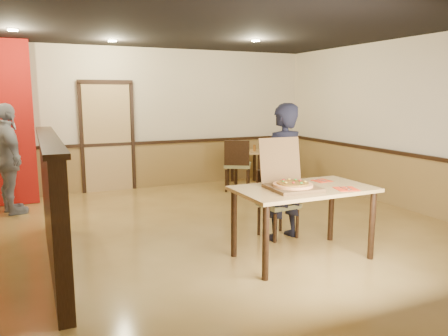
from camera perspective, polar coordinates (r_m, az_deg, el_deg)
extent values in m
plane|color=tan|center=(5.96, -1.33, -8.88)|extent=(7.00, 7.00, 0.00)
plane|color=black|center=(5.72, -1.45, 18.77)|extent=(7.00, 7.00, 0.00)
plane|color=beige|center=(9.00, -10.04, 6.35)|extent=(7.00, 0.00, 7.00)
plane|color=beige|center=(7.72, 23.46, 5.19)|extent=(0.00, 7.00, 7.00)
cube|color=olive|center=(9.07, -9.82, 0.34)|extent=(7.00, 0.04, 0.90)
cube|color=black|center=(8.99, -9.87, 3.28)|extent=(7.00, 0.06, 0.06)
cube|color=olive|center=(7.82, 22.85, -1.76)|extent=(0.04, 7.00, 0.90)
cube|color=black|center=(7.73, 22.98, 1.64)|extent=(0.06, 7.00, 0.06)
cube|color=tan|center=(8.82, -14.96, 3.83)|extent=(0.90, 0.06, 2.10)
cube|color=black|center=(5.16, -21.48, -4.39)|extent=(0.14, 3.00, 1.40)
cube|color=black|center=(5.04, -21.98, 3.58)|extent=(0.20, 3.10, 0.05)
cylinder|color=#FFEFB2|center=(7.07, -25.88, 15.92)|extent=(0.14, 0.14, 0.02)
cylinder|color=#FFEFB2|center=(7.89, -14.37, 15.81)|extent=(0.14, 0.14, 0.02)
cylinder|color=#FFEFB2|center=(7.66, 4.16, 16.27)|extent=(0.14, 0.14, 0.02)
cube|color=tan|center=(5.07, 10.35, -2.72)|extent=(1.58, 0.92, 0.04)
cylinder|color=black|center=(4.52, 5.46, -9.68)|extent=(0.07, 0.07, 0.80)
cylinder|color=black|center=(5.13, 1.31, -7.25)|extent=(0.07, 0.07, 0.80)
cylinder|color=black|center=(5.33, 18.76, -7.12)|extent=(0.07, 0.07, 0.80)
cylinder|color=black|center=(5.87, 13.82, -5.38)|extent=(0.07, 0.07, 0.80)
cube|color=olive|center=(5.86, 7.10, -4.76)|extent=(0.48, 0.48, 0.06)
cube|color=black|center=(5.97, 5.98, -2.12)|extent=(0.42, 0.08, 0.42)
cylinder|color=black|center=(5.69, 6.68, -7.82)|extent=(0.04, 0.04, 0.38)
cylinder|color=black|center=(5.97, 4.58, -6.94)|extent=(0.04, 0.04, 0.38)
cylinder|color=black|center=(5.90, 9.54, -7.23)|extent=(0.04, 0.04, 0.38)
cylinder|color=black|center=(6.18, 7.39, -6.42)|extent=(0.04, 0.04, 0.38)
cube|color=olive|center=(8.64, 1.80, 0.38)|extent=(0.69, 0.69, 0.07)
cube|color=black|center=(8.37, 1.69, 1.98)|extent=(0.44, 0.28, 0.48)
cylinder|color=black|center=(8.88, 3.24, -1.24)|extent=(0.05, 0.05, 0.44)
cylinder|color=black|center=(8.47, 3.08, -1.77)|extent=(0.05, 0.05, 0.44)
cylinder|color=black|center=(8.91, 0.56, -1.19)|extent=(0.05, 0.05, 0.44)
cylinder|color=black|center=(8.50, 0.28, -1.71)|extent=(0.05, 0.05, 0.44)
cube|color=olive|center=(9.07, 6.92, 0.25)|extent=(0.60, 0.60, 0.06)
cube|color=black|center=(8.97, 8.12, 1.61)|extent=(0.34, 0.28, 0.41)
cylinder|color=black|center=(9.34, 6.25, -0.97)|extent=(0.04, 0.04, 0.37)
cylinder|color=black|center=(9.22, 8.29, -1.14)|extent=(0.04, 0.04, 0.37)
cylinder|color=black|center=(9.01, 5.46, -1.33)|extent=(0.04, 0.04, 0.37)
cylinder|color=black|center=(8.89, 7.57, -1.52)|extent=(0.04, 0.04, 0.37)
cube|color=tan|center=(9.30, 2.83, 2.12)|extent=(0.81, 0.81, 0.04)
cylinder|color=black|center=(9.07, 1.57, -0.30)|extent=(0.07, 0.07, 0.66)
cylinder|color=black|center=(9.55, 1.10, 0.21)|extent=(0.07, 0.07, 0.66)
cylinder|color=black|center=(9.16, 4.60, -0.23)|extent=(0.07, 0.07, 0.66)
cylinder|color=black|center=(9.63, 3.99, 0.27)|extent=(0.07, 0.07, 0.66)
imported|color=black|center=(5.70, 7.61, -0.55)|extent=(0.73, 0.56, 1.78)
imported|color=gray|center=(7.65, -26.28, 1.03)|extent=(0.70, 1.11, 1.76)
cube|color=brown|center=(4.92, 8.97, -2.59)|extent=(0.54, 0.54, 0.04)
cube|color=brown|center=(5.13, 7.34, 1.08)|extent=(0.52, 0.12, 0.51)
cylinder|color=#F4A458|center=(4.91, 8.98, -2.20)|extent=(0.54, 0.54, 0.03)
cube|color=red|center=(5.08, 15.69, -2.65)|extent=(0.29, 0.29, 0.01)
cylinder|color=silver|center=(5.06, 15.43, -2.61)|extent=(0.06, 0.20, 0.01)
cube|color=silver|center=(5.10, 15.95, -2.57)|extent=(0.07, 0.21, 0.00)
cube|color=red|center=(5.48, 12.64, -1.63)|extent=(0.22, 0.22, 0.00)
cylinder|color=silver|center=(5.46, 12.39, -1.60)|extent=(0.03, 0.17, 0.01)
cube|color=silver|center=(5.50, 12.89, -1.56)|extent=(0.03, 0.18, 0.00)
cylinder|color=brown|center=(9.25, 3.99, 2.62)|extent=(0.05, 0.05, 0.14)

